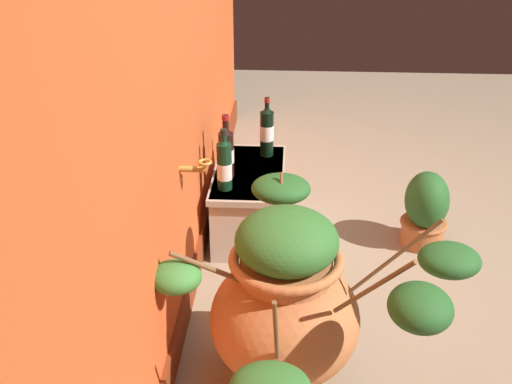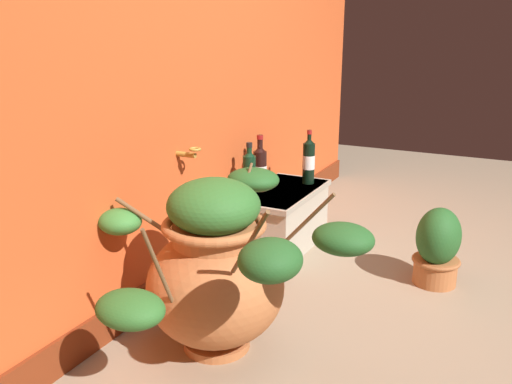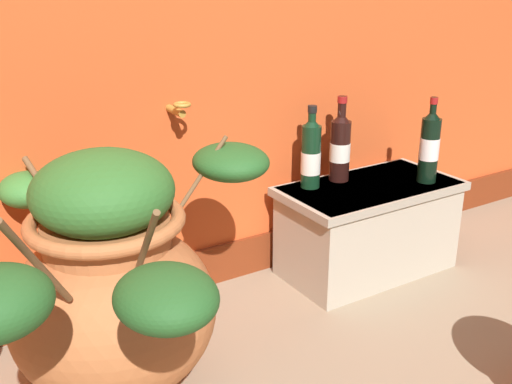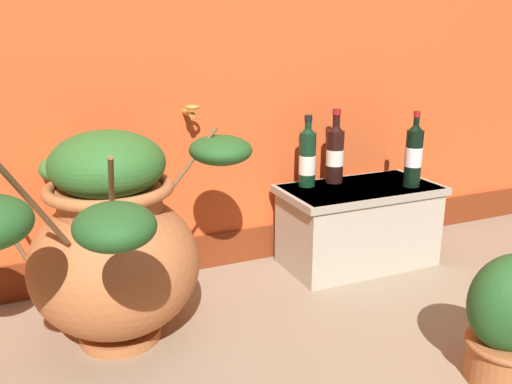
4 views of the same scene
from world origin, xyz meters
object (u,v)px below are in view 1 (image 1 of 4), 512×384
object	(u,v)px
potted_shrub	(427,209)
wine_bottle_left	(267,130)
terracotta_urn	(289,303)
wine_bottle_middle	(224,164)
wine_bottle_right	(226,151)

from	to	relation	value
potted_shrub	wine_bottle_left	bearing A→B (deg)	70.68
terracotta_urn	wine_bottle_middle	size ratio (longest dim) A/B	3.58
wine_bottle_left	wine_bottle_middle	world-z (taller)	wine_bottle_left
wine_bottle_left	potted_shrub	bearing A→B (deg)	-109.32
wine_bottle_left	wine_bottle_right	bearing A→B (deg)	145.13
wine_bottle_middle	wine_bottle_right	size ratio (longest dim) A/B	0.95
terracotta_urn	wine_bottle_left	size ratio (longest dim) A/B	3.38
wine_bottle_middle	wine_bottle_right	xyz separation A→B (m)	(0.14, 0.00, 0.01)
wine_bottle_left	wine_bottle_right	size ratio (longest dim) A/B	1.00
wine_bottle_left	wine_bottle_middle	distance (m)	0.44
terracotta_urn	potted_shrub	distance (m)	1.21
potted_shrub	wine_bottle_middle	bearing A→B (deg)	97.02
terracotta_urn	wine_bottle_left	world-z (taller)	terracotta_urn
terracotta_urn	wine_bottle_middle	world-z (taller)	terracotta_urn
wine_bottle_left	wine_bottle_right	xyz separation A→B (m)	(-0.27, 0.19, -0.00)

